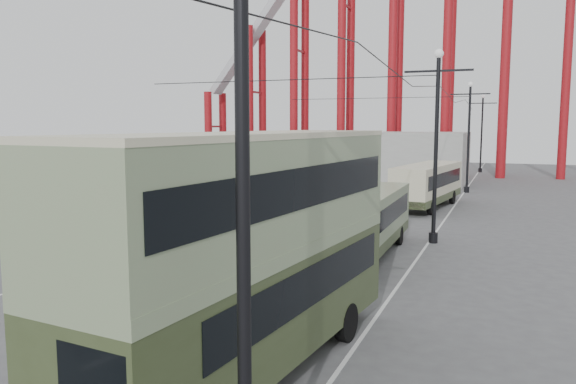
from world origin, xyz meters
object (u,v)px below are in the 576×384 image
at_px(single_decker_cream, 428,183).
at_px(pedestrian, 190,293).
at_px(double_decker_bus, 251,242).
at_px(single_decker_green, 364,221).

bearing_deg(single_decker_cream, pedestrian, -89.41).
height_order(double_decker_bus, single_decker_green, double_decker_bus).
relative_size(double_decker_bus, pedestrian, 5.96).
bearing_deg(single_decker_cream, single_decker_green, -84.17).
bearing_deg(single_decker_green, pedestrian, -105.91).
bearing_deg(single_decker_green, single_decker_cream, 87.46).
distance_m(single_decker_green, pedestrian, 10.36).
distance_m(single_decker_cream, pedestrian, 26.16).
bearing_deg(pedestrian, single_decker_cream, -127.90).
bearing_deg(pedestrian, double_decker_bus, 111.31).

